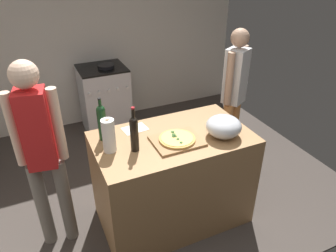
# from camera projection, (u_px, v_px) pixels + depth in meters

# --- Properties ---
(ground_plane) EXTENTS (4.41, 3.53, 0.02)m
(ground_plane) POSITION_uv_depth(u_px,v_px,m) (130.00, 172.00, 3.72)
(ground_plane) COLOR #3F3833
(kitchen_wall_rear) EXTENTS (4.41, 0.10, 2.60)m
(kitchen_wall_rear) POSITION_uv_depth(u_px,v_px,m) (88.00, 32.00, 4.27)
(kitchen_wall_rear) COLOR beige
(kitchen_wall_rear) RESTS_ON ground_plane
(counter) EXTENTS (1.33, 0.78, 0.91)m
(counter) POSITION_uv_depth(u_px,v_px,m) (173.00, 179.00, 2.90)
(counter) COLOR #9E7247
(counter) RESTS_ON ground_plane
(cutting_board) EXTENTS (0.40, 0.32, 0.02)m
(cutting_board) POSITION_uv_depth(u_px,v_px,m) (177.00, 141.00, 2.59)
(cutting_board) COLOR #9E7247
(cutting_board) RESTS_ON counter
(pizza) EXTENTS (0.30, 0.30, 0.03)m
(pizza) POSITION_uv_depth(u_px,v_px,m) (177.00, 139.00, 2.58)
(pizza) COLOR tan
(pizza) RESTS_ON cutting_board
(mixing_bowl) EXTENTS (0.30, 0.30, 0.18)m
(mixing_bowl) POSITION_uv_depth(u_px,v_px,m) (224.00, 126.00, 2.64)
(mixing_bowl) COLOR #B2B2B7
(mixing_bowl) RESTS_ON counter
(paper_towel_roll) EXTENTS (0.10, 0.10, 0.28)m
(paper_towel_roll) POSITION_uv_depth(u_px,v_px,m) (109.00, 136.00, 2.42)
(paper_towel_roll) COLOR white
(paper_towel_roll) RESTS_ON counter
(wine_bottle_dark) EXTENTS (0.07, 0.07, 0.37)m
(wine_bottle_dark) POSITION_uv_depth(u_px,v_px,m) (102.00, 121.00, 2.56)
(wine_bottle_dark) COLOR #143819
(wine_bottle_dark) RESTS_ON counter
(wine_bottle_amber) EXTENTS (0.07, 0.07, 0.38)m
(wine_bottle_amber) POSITION_uv_depth(u_px,v_px,m) (134.00, 132.00, 2.41)
(wine_bottle_amber) COLOR black
(wine_bottle_amber) RESTS_ON counter
(recipe_sheet) EXTENTS (0.23, 0.17, 0.00)m
(recipe_sheet) POSITION_uv_depth(u_px,v_px,m) (135.00, 129.00, 2.78)
(recipe_sheet) COLOR white
(recipe_sheet) RESTS_ON counter
(stove) EXTENTS (0.62, 0.59, 0.96)m
(stove) POSITION_uv_depth(u_px,v_px,m) (105.00, 99.00, 4.39)
(stove) COLOR #B7B7BC
(stove) RESTS_ON ground_plane
(person_in_stripes) EXTENTS (0.37, 0.23, 1.66)m
(person_in_stripes) POSITION_uv_depth(u_px,v_px,m) (42.00, 150.00, 2.41)
(person_in_stripes) COLOR slate
(person_in_stripes) RESTS_ON ground_plane
(person_in_red) EXTENTS (0.35, 0.28, 1.60)m
(person_in_red) POSITION_uv_depth(u_px,v_px,m) (234.00, 91.00, 3.47)
(person_in_red) COLOR #D88C4C
(person_in_red) RESTS_ON ground_plane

